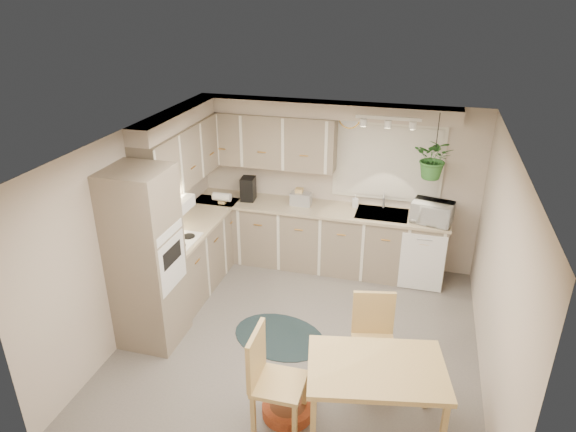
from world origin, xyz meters
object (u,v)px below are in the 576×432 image
object	(u,v)px
dining_table	(374,400)
chair_left	(279,381)
microwave	(433,210)
pet_bed	(288,409)
braided_rug	(279,336)
chair_back	(374,344)

from	to	relation	value
dining_table	chair_left	size ratio (longest dim) A/B	1.19
dining_table	microwave	world-z (taller)	microwave
dining_table	pet_bed	xyz separation A→B (m)	(-0.81, -0.00, -0.32)
dining_table	pet_bed	size ratio (longest dim) A/B	2.42
dining_table	braided_rug	size ratio (longest dim) A/B	1.07
braided_rug	pet_bed	world-z (taller)	pet_bed
braided_rug	pet_bed	bearing A→B (deg)	-69.99
braided_rug	microwave	size ratio (longest dim) A/B	2.18
chair_left	microwave	size ratio (longest dim) A/B	1.97
braided_rug	pet_bed	distance (m)	1.20
chair_back	chair_left	bearing A→B (deg)	33.75
pet_bed	microwave	bearing A→B (deg)	66.85
chair_back	pet_bed	bearing A→B (deg)	30.16
dining_table	chair_left	xyz separation A→B (m)	(-0.86, -0.14, 0.13)
dining_table	chair_back	bearing A→B (deg)	97.30
chair_left	dining_table	bearing A→B (deg)	98.58
chair_left	microwave	bearing A→B (deg)	156.62
microwave	chair_back	bearing A→B (deg)	-90.14
chair_left	pet_bed	distance (m)	0.47
chair_left	braided_rug	size ratio (longest dim) A/B	0.90
pet_bed	microwave	world-z (taller)	microwave
chair_back	braided_rug	distance (m)	1.32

